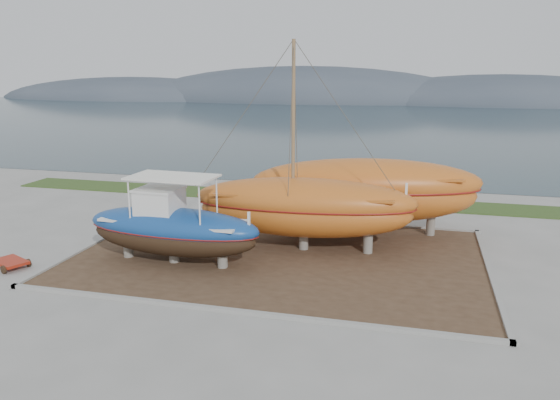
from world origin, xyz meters
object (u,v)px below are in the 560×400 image
(orange_sailboat, at_px, (305,149))
(orange_bare_hull, at_px, (366,198))
(blue_caique, at_px, (172,220))
(red_trailer, at_px, (11,264))
(white_dinghy, at_px, (180,225))

(orange_sailboat, distance_m, orange_bare_hull, 5.00)
(orange_sailboat, bearing_deg, orange_bare_hull, 47.79)
(blue_caique, distance_m, orange_bare_hull, 9.97)
(orange_bare_hull, xyz_separation_m, red_trailer, (-14.28, -8.63, -1.79))
(orange_sailboat, relative_size, red_trailer, 4.45)
(orange_bare_hull, bearing_deg, orange_sailboat, -138.70)
(orange_bare_hull, height_order, red_trailer, orange_bare_hull)
(red_trailer, bearing_deg, white_dinghy, 71.14)
(red_trailer, bearing_deg, orange_bare_hull, 56.07)
(white_dinghy, xyz_separation_m, orange_bare_hull, (8.92, 3.03, 1.22))
(white_dinghy, relative_size, red_trailer, 1.92)
(blue_caique, distance_m, red_trailer, 7.20)
(orange_sailboat, distance_m, red_trailer, 13.76)
(blue_caique, height_order, orange_sailboat, orange_sailboat)
(orange_sailboat, xyz_separation_m, red_trailer, (-11.74, -5.43, -4.67))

